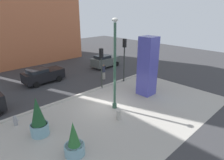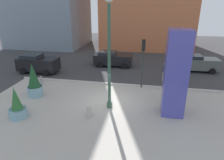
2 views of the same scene
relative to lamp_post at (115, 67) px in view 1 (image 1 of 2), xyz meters
name	(u,v)px [view 1 (image 1 of 2)]	position (x,y,z in m)	size (l,w,h in m)	color
ground_plane	(79,91)	(-0.13, 4.89, -3.48)	(60.00, 60.00, 0.00)	#38383A
plaza_pavement	(123,113)	(-0.13, -1.11, -3.48)	(18.00, 10.00, 0.02)	#ADA89E
curb_strip	(84,93)	(-0.13, 4.01, -3.40)	(18.00, 0.24, 0.16)	#B7B2A8
lamp_post	(115,67)	(0.00, 0.00, 0.00)	(0.44, 0.44, 7.13)	#335642
art_pillar_blue	(147,66)	(4.18, -0.03, -0.75)	(1.37, 1.37, 5.45)	#4C4CAD
potted_plant_near_right	(38,119)	(-6.04, 0.74, -2.31)	(1.15, 1.15, 2.65)	#7AA8B7
potted_plant_mid_plaza	(74,142)	(-5.44, -2.35, -2.69)	(1.14, 1.14, 2.08)	#7AA8B7
fire_hydrant	(15,120)	(-6.80, 2.99, -3.11)	(0.36, 0.26, 0.75)	#99999E
concrete_bollard	(119,115)	(-1.02, -1.47, -3.10)	(0.36, 0.36, 0.75)	#B2ADA3
traffic_light_far_side	(101,62)	(2.02, 3.94, -0.68)	(0.28, 0.42, 4.12)	#333833
traffic_light_corner	(124,53)	(5.14, 3.77, -0.28)	(0.28, 0.42, 4.75)	#333833
car_intersection	(105,61)	(7.55, 9.52, -2.60)	(4.26, 2.14, 1.72)	#565B56
car_curb_west	(43,75)	(-1.54, 9.69, -2.61)	(4.34, 2.19, 1.68)	black
pedestrian_crossing	(104,71)	(3.96, 5.83, -2.48)	(0.40, 0.40, 1.78)	#B2AD9E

